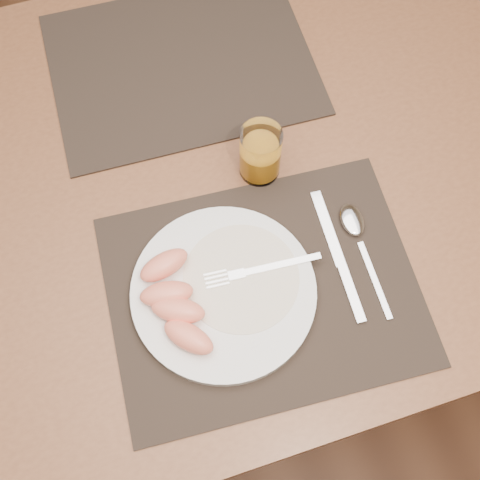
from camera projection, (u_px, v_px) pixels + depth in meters
name	position (u px, v px, depth m)	size (l,w,h in m)	color
ground	(223.00, 308.00, 1.66)	(5.00, 5.00, 0.00)	brown
table	(214.00, 194.00, 1.05)	(1.40, 0.90, 0.75)	brown
placemat_near	(263.00, 290.00, 0.89)	(0.45, 0.35, 0.00)	#2C231C
placemat_far	(181.00, 64.00, 1.05)	(0.45, 0.35, 0.00)	#2C231C
plate	(224.00, 292.00, 0.87)	(0.27, 0.27, 0.02)	white
plate_dressing	(241.00, 278.00, 0.87)	(0.17, 0.17, 0.00)	white
fork	(253.00, 271.00, 0.88)	(0.18, 0.03, 0.00)	silver
knife	(341.00, 266.00, 0.90)	(0.03, 0.22, 0.01)	silver
spoon	(355.00, 229.00, 0.92)	(0.04, 0.19, 0.01)	silver
juice_glass	(260.00, 155.00, 0.93)	(0.06, 0.06, 0.10)	white
grapefruit_wedges	(174.00, 301.00, 0.84)	(0.09, 0.18, 0.03)	#FE8967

